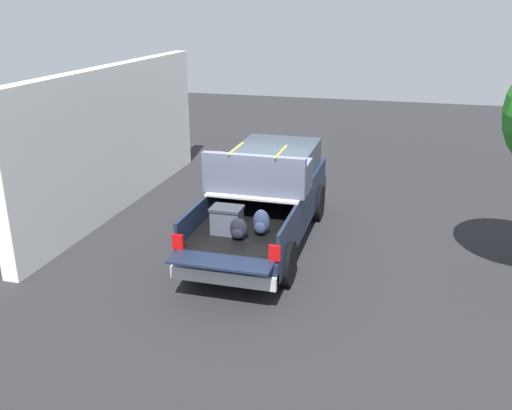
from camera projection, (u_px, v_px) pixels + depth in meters
name	position (u px, v px, depth m)	size (l,w,h in m)	color
ground_plane	(263.00, 243.00, 12.34)	(40.00, 40.00, 0.00)	#262628
pickup_truck	(268.00, 195.00, 12.34)	(6.05, 2.10, 2.23)	#162138
building_facade	(116.00, 138.00, 13.98)	(8.83, 0.36, 3.59)	white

